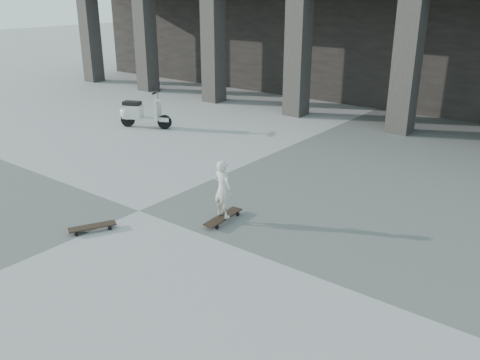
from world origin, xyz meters
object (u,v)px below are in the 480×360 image
Objects in this scene: child at (223,189)px; scooter at (137,113)px; longboard at (223,217)px; skateboard_spare at (92,227)px.

child is 7.23m from scooter.
child reaches higher than scooter.
child is at bearing -80.26° from longboard.
longboard is 2.31m from skateboard_spare.
skateboard_spare is 2.37m from child.
child is at bearing -53.59° from scooter.
child is (1.55, 1.71, 0.55)m from skateboard_spare.
skateboard_spare is 7.09m from scooter.
skateboard_spare is at bearing -72.11° from scooter.
skateboard_spare is at bearing 52.24° from child.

